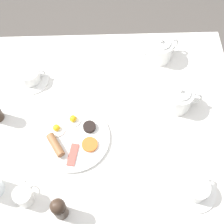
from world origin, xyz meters
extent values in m
plane|color=#4C4742|center=(0.00, 0.00, 0.00)|extent=(8.00, 8.00, 0.00)
cube|color=silver|center=(0.00, 0.00, 0.71)|extent=(0.88, 1.05, 0.03)
cylinder|color=brown|center=(0.39, -0.48, 0.35)|extent=(0.04, 0.04, 0.69)
cylinder|color=brown|center=(0.39, 0.48, 0.35)|extent=(0.04, 0.04, 0.69)
cylinder|color=white|center=(-0.10, 0.15, 0.73)|extent=(0.29, 0.29, 0.01)
cylinder|color=white|center=(-0.03, 0.16, 0.74)|extent=(0.06, 0.06, 0.00)
sphere|color=yellow|center=(-0.03, 0.16, 0.75)|extent=(0.03, 0.03, 0.03)
cylinder|color=white|center=(-0.07, 0.22, 0.74)|extent=(0.07, 0.07, 0.00)
sphere|color=yellow|center=(-0.07, 0.22, 0.75)|extent=(0.03, 0.03, 0.03)
cylinder|color=brown|center=(-0.14, 0.22, 0.75)|extent=(0.10, 0.08, 0.03)
cube|color=#B74C42|center=(-0.18, 0.15, 0.74)|extent=(0.09, 0.05, 0.01)
cylinder|color=#D16023|center=(-0.14, 0.09, 0.74)|extent=(0.06, 0.06, 0.01)
cylinder|color=black|center=(-0.06, 0.09, 0.74)|extent=(0.05, 0.05, 0.02)
cylinder|color=white|center=(0.04, -0.27, 0.77)|extent=(0.11, 0.11, 0.09)
cylinder|color=white|center=(0.04, -0.27, 0.82)|extent=(0.08, 0.08, 0.01)
sphere|color=white|center=(0.04, -0.27, 0.83)|extent=(0.02, 0.02, 0.02)
cone|color=white|center=(0.04, -0.20, 0.78)|extent=(0.02, 0.05, 0.04)
torus|color=white|center=(0.04, -0.33, 0.77)|extent=(0.01, 0.07, 0.07)
cylinder|color=white|center=(0.30, -0.22, 0.77)|extent=(0.11, 0.11, 0.09)
cylinder|color=white|center=(0.30, -0.22, 0.82)|extent=(0.08, 0.08, 0.01)
sphere|color=white|center=(0.30, -0.22, 0.83)|extent=(0.02, 0.02, 0.02)
cone|color=white|center=(0.27, -0.16, 0.78)|extent=(0.04, 0.06, 0.04)
torus|color=white|center=(0.32, -0.28, 0.77)|extent=(0.04, 0.07, 0.07)
cylinder|color=white|center=(-0.33, -0.29, 0.73)|extent=(0.16, 0.16, 0.01)
cylinder|color=white|center=(-0.33, -0.29, 0.76)|extent=(0.09, 0.09, 0.05)
cylinder|color=brown|center=(-0.33, -0.29, 0.75)|extent=(0.08, 0.08, 0.04)
torus|color=white|center=(-0.30, -0.32, 0.76)|extent=(0.03, 0.04, 0.04)
cylinder|color=white|center=(0.18, 0.35, 0.73)|extent=(0.16, 0.16, 0.01)
cylinder|color=white|center=(0.18, 0.35, 0.76)|extent=(0.09, 0.09, 0.05)
cylinder|color=brown|center=(0.18, 0.35, 0.75)|extent=(0.08, 0.08, 0.04)
torus|color=white|center=(0.19, 0.30, 0.76)|extent=(0.02, 0.04, 0.04)
cylinder|color=white|center=(-0.33, 0.32, 0.76)|extent=(0.06, 0.06, 0.07)
torus|color=white|center=(-0.30, 0.32, 0.76)|extent=(0.05, 0.01, 0.05)
cylinder|color=#38281E|center=(-0.39, 0.19, 0.76)|extent=(0.05, 0.05, 0.08)
sphere|color=#38281E|center=(-0.39, 0.19, 0.82)|extent=(0.05, 0.05, 0.05)
cube|color=silver|center=(-0.14, -0.41, 0.72)|extent=(0.09, 0.17, 0.00)
cube|color=silver|center=(0.14, 0.01, 0.72)|extent=(0.20, 0.07, 0.00)
cube|color=silver|center=(0.28, 0.18, 0.72)|extent=(0.16, 0.03, 0.00)
camera|label=1|loc=(-0.62, 0.02, 1.84)|focal=50.00mm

